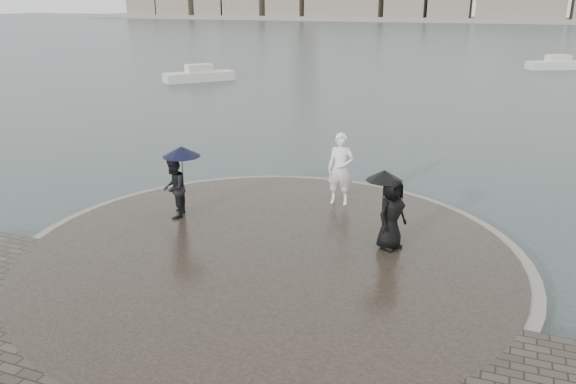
% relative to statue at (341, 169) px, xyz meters
% --- Properties ---
extents(ground, '(400.00, 400.00, 0.00)m').
position_rel_statue_xyz_m(ground, '(-0.68, -7.34, -1.43)').
color(ground, '#2B3835').
rests_on(ground, ground).
extents(kerb_ring, '(12.50, 12.50, 0.32)m').
position_rel_statue_xyz_m(kerb_ring, '(-0.68, -3.84, -1.27)').
color(kerb_ring, gray).
rests_on(kerb_ring, ground).
extents(quay_tip, '(11.90, 11.90, 0.36)m').
position_rel_statue_xyz_m(quay_tip, '(-0.68, -3.84, -1.25)').
color(quay_tip, '#2D261E').
rests_on(quay_tip, ground).
extents(statue, '(0.82, 0.57, 2.15)m').
position_rel_statue_xyz_m(statue, '(0.00, 0.00, 0.00)').
color(statue, white).
rests_on(statue, quay_tip).
extents(visitor_left, '(1.22, 1.12, 2.04)m').
position_rel_statue_xyz_m(visitor_left, '(-3.94, -2.70, 0.05)').
color(visitor_left, black).
rests_on(visitor_left, quay_tip).
extents(visitor_right, '(1.16, 1.07, 1.95)m').
position_rel_statue_xyz_m(visitor_right, '(1.99, -2.61, 0.00)').
color(visitor_right, black).
rests_on(visitor_right, quay_tip).
extents(far_skyline, '(260.00, 20.00, 37.00)m').
position_rel_statue_xyz_m(far_skyline, '(-6.97, 153.37, 4.18)').
color(far_skyline, gray).
rests_on(far_skyline, ground).
extents(boats, '(44.15, 23.55, 1.50)m').
position_rel_statue_xyz_m(boats, '(3.94, 31.80, -1.06)').
color(boats, beige).
rests_on(boats, ground).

